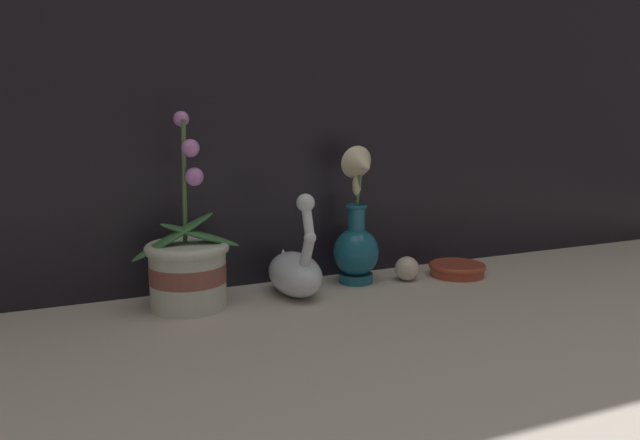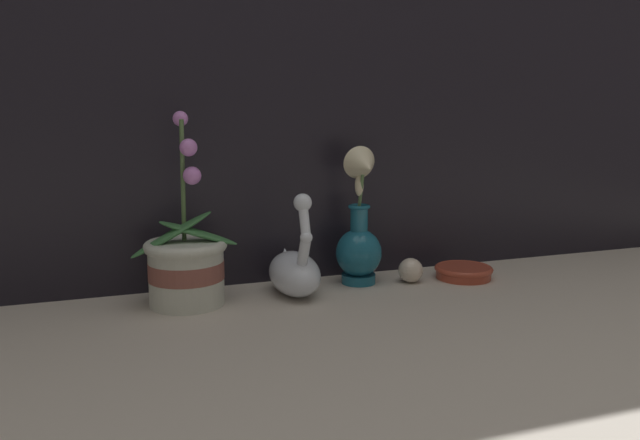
# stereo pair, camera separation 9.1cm
# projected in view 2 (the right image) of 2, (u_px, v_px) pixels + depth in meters

# --- Properties ---
(ground_plane) EXTENTS (2.80, 2.80, 0.00)m
(ground_plane) POSITION_uv_depth(u_px,v_px,m) (356.00, 306.00, 1.14)
(ground_plane) COLOR #BCB2A3
(orchid_potted_plant) EXTENTS (0.20, 0.15, 0.35)m
(orchid_potted_plant) POSITION_uv_depth(u_px,v_px,m) (186.00, 264.00, 1.14)
(orchid_potted_plant) COLOR beige
(orchid_potted_plant) RESTS_ON ground_plane
(swan_figurine) EXTENTS (0.09, 0.18, 0.21)m
(swan_figurine) POSITION_uv_depth(u_px,v_px,m) (294.00, 269.00, 1.21)
(swan_figurine) COLOR silver
(swan_figurine) RESTS_ON ground_plane
(blue_vase) EXTENTS (0.09, 0.11, 0.28)m
(blue_vase) POSITION_uv_depth(u_px,v_px,m) (360.00, 235.00, 1.28)
(blue_vase) COLOR #195B75
(blue_vase) RESTS_ON ground_plane
(glass_sphere) EXTENTS (0.05, 0.05, 0.05)m
(glass_sphere) POSITION_uv_depth(u_px,v_px,m) (411.00, 270.00, 1.30)
(glass_sphere) COLOR beige
(glass_sphere) RESTS_ON ground_plane
(amber_dish) EXTENTS (0.12, 0.12, 0.03)m
(amber_dish) POSITION_uv_depth(u_px,v_px,m) (464.00, 271.00, 1.33)
(amber_dish) COLOR #A8422D
(amber_dish) RESTS_ON ground_plane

